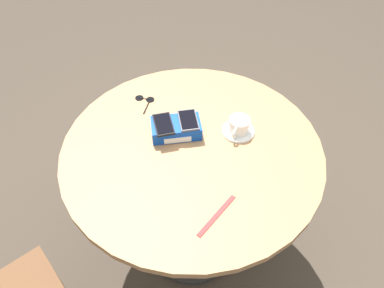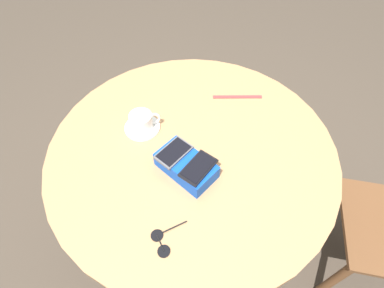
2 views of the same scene
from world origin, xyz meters
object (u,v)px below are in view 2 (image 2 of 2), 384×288
Objects in this scene: phone_box at (186,166)px; saucer at (142,127)px; round_table at (192,168)px; sunglasses at (162,241)px; phone_gray at (174,152)px; coffee_cup at (142,121)px; phone_black at (198,168)px; lanyard_strap at (237,97)px.

phone_box is 0.25m from saucer.
sunglasses is at bearing 121.88° from round_table.
phone_gray is 0.20m from coffee_cup.
round_table is 0.27m from coffee_cup.
coffee_cup is (0.20, -0.02, -0.02)m from phone_gray.
phone_black is 0.65× the size of lanyard_strap.
lanyard_strap is at bearing -73.83° from phone_box.
lanyard_strap is (0.12, -0.40, -0.03)m from phone_box.
round_table is 0.35m from lanyard_strap.
saucer is at bearing 61.43° from coffee_cup.
lanyard_strap is 1.60× the size of sunglasses.
phone_black and coffee_cup have the same top height.
saucer is (0.20, 0.07, 0.14)m from round_table.
saucer reaches higher than sunglasses.
round_table is at bearing -85.22° from phone_gray.
phone_gray is at bearing 94.78° from round_table.
phone_box is 1.64× the size of phone_gray.
phone_box reaches higher than saucer.
round_table is 0.25m from saucer.
sunglasses reaches higher than round_table.
round_table is 9.60× the size of coffee_cup.
phone_gray is (0.10, 0.02, -0.00)m from phone_black.
phone_box is (-0.06, 0.08, 0.16)m from round_table.
phone_gray is at bearing 8.77° from phone_black.
coffee_cup is (-0.00, -0.00, 0.04)m from saucer.
phone_black is (-0.05, -0.01, 0.03)m from phone_box.
phone_gray is 0.98× the size of sunglasses.
phone_gray is (-0.01, 0.09, 0.20)m from round_table.
saucer reaches higher than lanyard_strap.
round_table is 0.19m from phone_box.
phone_black is at bearing 144.86° from round_table.
sunglasses is at bearing 130.56° from phone_gray.
phone_gray and coffee_cup have the same top height.
saucer is at bearing -2.61° from phone_box.
phone_gray is 0.62× the size of lanyard_strap.
coffee_cup is (0.30, -0.01, -0.02)m from phone_black.
lanyard_strap is (-0.14, -0.38, -0.04)m from coffee_cup.
phone_box is at bearing -59.40° from sunglasses.
coffee_cup is 0.85× the size of sunglasses.
lanyard_strap is (0.16, -0.39, -0.06)m from phone_black.
round_table is 0.38m from sunglasses.
saucer is at bearing 19.79° from round_table.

